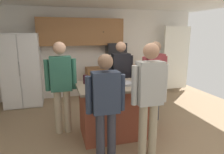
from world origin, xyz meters
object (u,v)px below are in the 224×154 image
(refrigerator, at_px, (22,70))
(serving_tray, at_px, (120,84))
(microwave_over_range, at_px, (116,48))
(glass_dark_ale, at_px, (138,79))
(kitchen_island, at_px, (116,109))
(person_guest_right, at_px, (106,103))
(glass_pilsner, at_px, (103,85))
(tumbler_amber, at_px, (85,79))
(person_elder_center, at_px, (154,76))
(mug_blue_stoneware, at_px, (96,80))
(mug_ceramic_white, at_px, (150,84))
(person_guest_left, at_px, (121,74))
(glass_stout_tall, at_px, (115,78))
(person_guest_by_door, at_px, (149,93))
(glass_short_whisky, at_px, (99,83))
(person_host_foreground, at_px, (61,82))

(refrigerator, xyz_separation_m, serving_tray, (1.96, -2.23, 0.04))
(microwave_over_range, relative_size, glass_dark_ale, 3.33)
(serving_tray, bearing_deg, kitchen_island, 144.77)
(person_guest_right, xyz_separation_m, glass_pilsner, (0.10, 0.54, 0.11))
(person_guest_right, bearing_deg, tumbler_amber, 36.11)
(person_elder_center, relative_size, glass_pilsner, 12.89)
(person_elder_center, bearing_deg, mug_blue_stoneware, -16.93)
(mug_blue_stoneware, bearing_deg, microwave_over_range, 63.32)
(glass_pilsner, xyz_separation_m, glass_dark_ale, (0.71, 0.22, 0.02))
(mug_ceramic_white, xyz_separation_m, serving_tray, (-0.49, 0.23, -0.03))
(person_guest_left, relative_size, glass_dark_ale, 10.18)
(glass_pilsner, xyz_separation_m, serving_tray, (0.35, 0.17, -0.05))
(mug_blue_stoneware, bearing_deg, glass_stout_tall, -7.24)
(mug_blue_stoneware, bearing_deg, glass_pilsner, -85.88)
(person_guest_right, height_order, glass_dark_ale, person_guest_right)
(person_guest_by_door, distance_m, tumbler_amber, 1.29)
(microwave_over_range, xyz_separation_m, glass_dark_ale, (-0.28, -2.30, -0.40))
(refrigerator, distance_m, tumbler_amber, 2.40)
(glass_short_whisky, bearing_deg, mug_ceramic_white, -11.17)
(person_host_foreground, xyz_separation_m, person_guest_right, (0.57, -1.09, -0.08))
(glass_pilsner, distance_m, mug_blue_stoneware, 0.48)
(person_host_foreground, bearing_deg, person_guest_left, 37.55)
(person_host_foreground, relative_size, mug_ceramic_white, 14.54)
(person_host_foreground, distance_m, glass_short_whisky, 0.76)
(person_host_foreground, height_order, mug_ceramic_white, person_host_foreground)
(refrigerator, height_order, kitchen_island, refrigerator)
(serving_tray, bearing_deg, person_host_foreground, 159.79)
(person_guest_right, bearing_deg, glass_short_whisky, 23.38)
(person_host_foreground, relative_size, mug_blue_stoneware, 13.06)
(kitchen_island, relative_size, person_guest_left, 0.83)
(person_guest_right, bearing_deg, glass_pilsner, 17.40)
(person_guest_right, height_order, mug_ceramic_white, person_guest_right)
(kitchen_island, relative_size, person_host_foreground, 0.82)
(person_guest_left, distance_m, mug_ceramic_white, 1.05)
(refrigerator, xyz_separation_m, person_guest_left, (2.24, -1.43, 0.04))
(glass_pilsner, bearing_deg, person_guest_by_door, -45.56)
(refrigerator, bearing_deg, glass_stout_tall, -45.37)
(glass_stout_tall, bearing_deg, person_guest_by_door, -77.56)
(person_guest_by_door, distance_m, glass_stout_tall, 1.03)
(glass_pilsner, distance_m, glass_dark_ale, 0.75)
(person_elder_center, xyz_separation_m, serving_tray, (-0.90, -0.40, -0.01))
(glass_short_whisky, height_order, glass_stout_tall, glass_short_whisky)
(person_elder_center, relative_size, glass_short_whisky, 11.80)
(kitchen_island, distance_m, mug_blue_stoneware, 0.68)
(kitchen_island, relative_size, serving_tray, 3.23)
(glass_short_whisky, relative_size, glass_stout_tall, 1.12)
(person_elder_center, distance_m, glass_pilsner, 1.37)
(person_guest_left, bearing_deg, glass_dark_ale, 29.90)
(tumbler_amber, xyz_separation_m, serving_tray, (0.59, -0.27, -0.06))
(glass_short_whisky, bearing_deg, person_host_foreground, 145.36)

